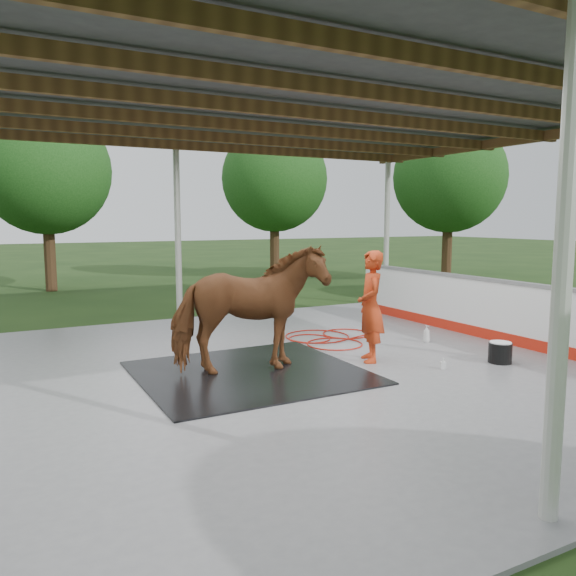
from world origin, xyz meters
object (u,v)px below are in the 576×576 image
horse (249,309)px  handler (371,306)px  dasher_board (494,311)px  wash_bucket (500,352)px

horse → handler: (1.99, -0.23, -0.07)m
dasher_board → handler: bearing=-176.2°
handler → horse: bearing=-73.1°
horse → dasher_board: bearing=-82.3°
handler → wash_bucket: bearing=82.6°
dasher_board → wash_bucket: size_ratio=22.18×
horse → wash_bucket: 4.03m
dasher_board → horse: horse is taller
wash_bucket → horse: bearing=161.1°
dasher_board → handler: 3.00m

